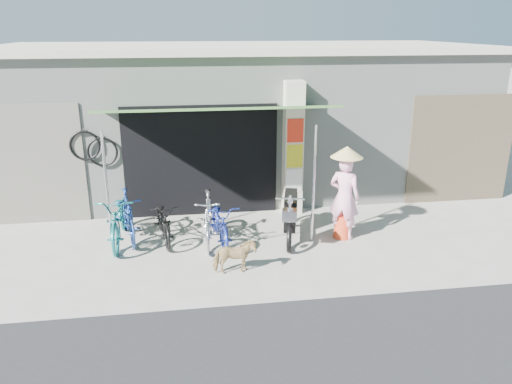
{
  "coord_description": "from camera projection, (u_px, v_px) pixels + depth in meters",
  "views": [
    {
      "loc": [
        -1.57,
        -8.23,
        4.13
      ],
      "look_at": [
        -0.2,
        1.0,
        1.0
      ],
      "focal_mm": 35.0,
      "sensor_mm": 36.0,
      "label": 1
    }
  ],
  "objects": [
    {
      "name": "bike_silver",
      "position": [
        208.0,
        219.0,
        9.79
      ],
      "size": [
        0.61,
        1.73,
        1.02
      ],
      "primitive_type": "imported",
      "rotation": [
        0.0,
        0.0,
        -0.08
      ],
      "color": "silver",
      "rests_on": "ground"
    },
    {
      "name": "moped",
      "position": [
        290.0,
        214.0,
        10.1
      ],
      "size": [
        0.71,
        1.89,
        1.08
      ],
      "rotation": [
        0.0,
        0.0,
        -0.24
      ],
      "color": "black",
      "rests_on": "ground"
    },
    {
      "name": "bike_blue",
      "position": [
        128.0,
        216.0,
        9.99
      ],
      "size": [
        0.81,
        1.71,
        0.99
      ],
      "primitive_type": "imported",
      "rotation": [
        0.0,
        0.0,
        0.22
      ],
      "color": "navy",
      "rests_on": "ground"
    },
    {
      "name": "bike_black",
      "position": [
        164.0,
        220.0,
        9.96
      ],
      "size": [
        0.82,
        1.69,
        0.85
      ],
      "primitive_type": "imported",
      "rotation": [
        0.0,
        0.0,
        0.17
      ],
      "color": "black",
      "rests_on": "ground"
    },
    {
      "name": "bike_navy",
      "position": [
        220.0,
        222.0,
        9.82
      ],
      "size": [
        0.74,
        1.74,
        0.89
      ],
      "primitive_type": "imported",
      "rotation": [
        0.0,
        0.0,
        0.09
      ],
      "color": "navy",
      "rests_on": "ground"
    },
    {
      "name": "awning",
      "position": [
        216.0,
        111.0,
        9.85
      ],
      "size": [
        4.6,
        1.88,
        2.72
      ],
      "color": "#39622C",
      "rests_on": "ground"
    },
    {
      "name": "neighbour_left",
      "position": [
        21.0,
        166.0,
        10.57
      ],
      "size": [
        2.6,
        0.06,
        2.6
      ],
      "primitive_type": "cube",
      "color": "#6B665B",
      "rests_on": "ground"
    },
    {
      "name": "ground",
      "position": [
        275.0,
        259.0,
        9.25
      ],
      "size": [
        80.0,
        80.0,
        0.0
      ],
      "primitive_type": "plane",
      "color": "#A4A094",
      "rests_on": "ground"
    },
    {
      "name": "shop_pillar",
      "position": [
        293.0,
        149.0,
        11.19
      ],
      "size": [
        0.42,
        0.44,
        3.0
      ],
      "color": "beige",
      "rests_on": "ground"
    },
    {
      "name": "nun",
      "position": [
        345.0,
        194.0,
        9.94
      ],
      "size": [
        0.75,
        0.71,
        1.91
      ],
      "rotation": [
        0.0,
        0.0,
        2.48
      ],
      "color": "#FCA9CA",
      "rests_on": "ground"
    },
    {
      "name": "bike_teal",
      "position": [
        120.0,
        218.0,
        9.84
      ],
      "size": [
        0.7,
        1.97,
        1.03
      ],
      "primitive_type": "imported",
      "rotation": [
        0.0,
        0.0,
        -0.01
      ],
      "color": "#176969",
      "rests_on": "ground"
    },
    {
      "name": "street_dog",
      "position": [
        234.0,
        257.0,
        8.64
      ],
      "size": [
        0.76,
        0.39,
        0.62
      ],
      "primitive_type": "imported",
      "rotation": [
        0.0,
        0.0,
        1.65
      ],
      "color": "tan",
      "rests_on": "ground"
    },
    {
      "name": "neighbour_right",
      "position": [
        460.0,
        149.0,
        11.96
      ],
      "size": [
        2.6,
        0.06,
        2.6
      ],
      "primitive_type": "cube",
      "color": "brown",
      "rests_on": "ground"
    },
    {
      "name": "bicycle_shop",
      "position": [
        241.0,
        115.0,
        13.44
      ],
      "size": [
        12.3,
        5.3,
        3.66
      ],
      "color": "#9EA39B",
      "rests_on": "ground"
    }
  ]
}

